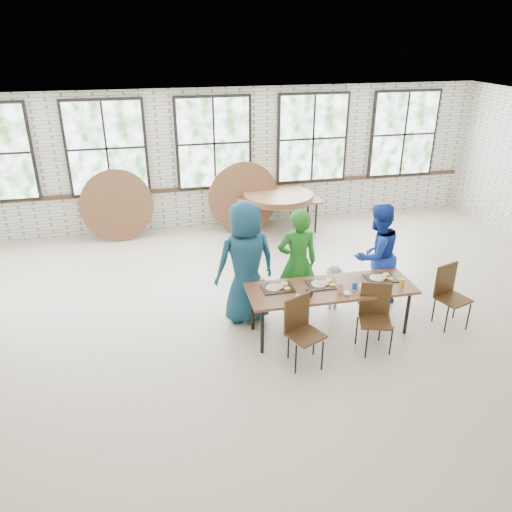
# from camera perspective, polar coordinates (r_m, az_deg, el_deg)

# --- Properties ---
(room) EXTENTS (12.00, 12.00, 12.00)m
(room) POSITION_cam_1_polar(r_m,az_deg,el_deg) (10.88, -4.83, 12.49)
(room) COLOR #C3B39B
(room) RESTS_ON ground
(dining_table) EXTENTS (2.41, 0.83, 0.74)m
(dining_table) POSITION_cam_1_polar(r_m,az_deg,el_deg) (7.22, 8.56, -3.91)
(dining_table) COLOR brown
(dining_table) RESTS_ON ground
(chair_near_left) EXTENTS (0.55, 0.54, 0.95)m
(chair_near_left) POSITION_cam_1_polar(r_m,az_deg,el_deg) (6.62, 5.18, -7.89)
(chair_near_left) COLOR #452D17
(chair_near_left) RESTS_ON ground
(chair_near_right) EXTENTS (0.52, 0.52, 0.95)m
(chair_near_right) POSITION_cam_1_polar(r_m,az_deg,el_deg) (7.09, 13.46, -6.15)
(chair_near_right) COLOR #452D17
(chair_near_right) RESTS_ON ground
(chair_spare) EXTENTS (0.53, 0.52, 0.95)m
(chair_spare) POSITION_cam_1_polar(r_m,az_deg,el_deg) (7.96, 21.20, -3.66)
(chair_spare) COLOR #452D17
(chair_spare) RESTS_ON ground
(adult_teal) EXTENTS (1.00, 0.73, 1.89)m
(adult_teal) POSITION_cam_1_polar(r_m,az_deg,el_deg) (7.37, -1.19, -0.76)
(adult_teal) COLOR navy
(adult_teal) RESTS_ON ground
(adult_green) EXTENTS (0.64, 0.43, 1.71)m
(adult_green) POSITION_cam_1_polar(r_m,az_deg,el_deg) (7.60, 4.74, -0.78)
(adult_green) COLOR #1C6B1C
(adult_green) RESTS_ON ground
(toddler) EXTENTS (0.49, 0.30, 0.73)m
(toddler) POSITION_cam_1_polar(r_m,az_deg,el_deg) (8.01, 8.82, -3.52)
(toddler) COLOR #152A43
(toddler) RESTS_ON ground
(adult_blue) EXTENTS (0.98, 0.87, 1.70)m
(adult_blue) POSITION_cam_1_polar(r_m,az_deg,el_deg) (8.06, 13.55, 0.07)
(adult_blue) COLOR #16349E
(adult_blue) RESTS_ON ground
(storage_table) EXTENTS (1.84, 0.85, 0.74)m
(storage_table) POSITION_cam_1_polar(r_m,az_deg,el_deg) (10.84, 2.55, 6.24)
(storage_table) COLOR brown
(storage_table) RESTS_ON ground
(tabletop_clutter) EXTENTS (2.02, 0.61, 0.11)m
(tabletop_clutter) POSITION_cam_1_polar(r_m,az_deg,el_deg) (7.19, 9.32, -3.42)
(tabletop_clutter) COLOR black
(tabletop_clutter) RESTS_ON dining_table
(round_tops_stacked) EXTENTS (1.50, 1.50, 0.13)m
(round_tops_stacked) POSITION_cam_1_polar(r_m,az_deg,el_deg) (10.80, 2.56, 6.84)
(round_tops_stacked) COLOR brown
(round_tops_stacked) RESTS_ON storage_table
(round_tops_leaning) EXTENTS (4.21, 0.47, 1.49)m
(round_tops_leaning) POSITION_cam_1_polar(r_m,az_deg,el_deg) (10.83, -6.10, 6.38)
(round_tops_leaning) COLOR brown
(round_tops_leaning) RESTS_ON ground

